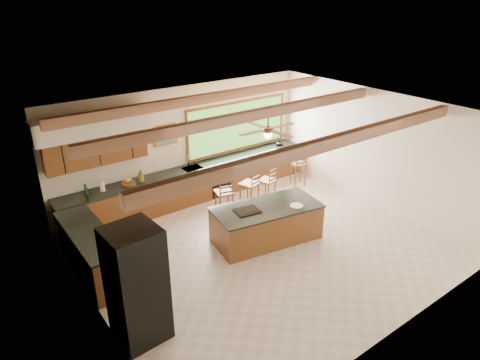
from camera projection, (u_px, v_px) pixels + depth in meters
ground at (262, 247)px, 9.39m from camera, size 7.20×7.20×0.00m
room_shell at (238, 146)px, 8.87m from camera, size 7.27×6.54×3.02m
counter_run at (173, 197)px, 10.60m from camera, size 7.12×3.10×1.25m
island at (266, 223)px, 9.54m from camera, size 2.53×1.51×0.85m
refrigerator at (137, 285)px, 6.62m from camera, size 0.82×0.80×2.00m
bar_stool_a at (226, 194)px, 10.29m from camera, size 0.50×0.50×1.16m
bar_stool_b at (251, 185)px, 10.70m from camera, size 0.53×0.53×1.18m
bar_stool_c at (269, 181)px, 11.05m from camera, size 0.47×0.47×1.08m
bar_stool_d at (300, 165)px, 12.09m from camera, size 0.49×0.49×1.08m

